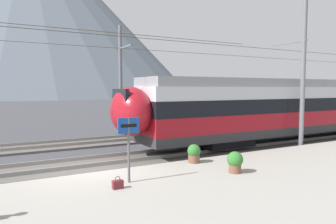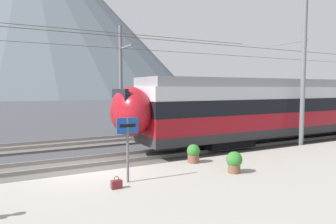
{
  "view_description": "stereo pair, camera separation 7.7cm",
  "coord_description": "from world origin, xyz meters",
  "px_view_note": "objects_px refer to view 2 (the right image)",
  "views": [
    {
      "loc": [
        -2.85,
        -11.45,
        3.32
      ],
      "look_at": [
        5.43,
        3.87,
        1.98
      ],
      "focal_mm": 33.05,
      "sensor_mm": 36.0,
      "label": 1
    },
    {
      "loc": [
        -2.79,
        -11.49,
        3.32
      ],
      "look_at": [
        5.43,
        3.87,
        1.98
      ],
      "focal_mm": 33.05,
      "sensor_mm": 36.0,
      "label": 2
    }
  ],
  "objects_px": {
    "platform_sign": "(127,135)",
    "handbag_near_sign": "(116,184)",
    "potted_plant_platform_edge": "(234,161)",
    "catenary_mast_far_side": "(122,78)",
    "train_near_platform": "(307,106)",
    "potted_plant_by_shelter": "(193,153)",
    "catenary_mast_mid": "(301,70)"
  },
  "relations": [
    {
      "from": "handbag_near_sign",
      "to": "catenary_mast_far_side",
      "type": "bearing_deg",
      "value": 69.51
    },
    {
      "from": "train_near_platform",
      "to": "catenary_mast_mid",
      "type": "height_order",
      "value": "catenary_mast_mid"
    },
    {
      "from": "potted_plant_platform_edge",
      "to": "train_near_platform",
      "type": "bearing_deg",
      "value": 25.65
    },
    {
      "from": "potted_plant_platform_edge",
      "to": "platform_sign",
      "type": "bearing_deg",
      "value": 168.61
    },
    {
      "from": "catenary_mast_mid",
      "to": "catenary_mast_far_side",
      "type": "xyz_separation_m",
      "value": [
        -6.9,
        8.95,
        -0.31
      ]
    },
    {
      "from": "handbag_near_sign",
      "to": "potted_plant_platform_edge",
      "type": "xyz_separation_m",
      "value": [
        4.21,
        -0.31,
        0.29
      ]
    },
    {
      "from": "handbag_near_sign",
      "to": "potted_plant_by_shelter",
      "type": "xyz_separation_m",
      "value": [
        3.76,
        1.63,
        0.27
      ]
    },
    {
      "from": "potted_plant_platform_edge",
      "to": "potted_plant_by_shelter",
      "type": "height_order",
      "value": "potted_plant_platform_edge"
    },
    {
      "from": "catenary_mast_mid",
      "to": "platform_sign",
      "type": "bearing_deg",
      "value": -168.27
    },
    {
      "from": "handbag_near_sign",
      "to": "train_near_platform",
      "type": "bearing_deg",
      "value": 17.55
    },
    {
      "from": "train_near_platform",
      "to": "potted_plant_by_shelter",
      "type": "bearing_deg",
      "value": -164.65
    },
    {
      "from": "potted_plant_platform_edge",
      "to": "catenary_mast_far_side",
      "type": "bearing_deg",
      "value": 89.39
    },
    {
      "from": "catenary_mast_far_side",
      "to": "platform_sign",
      "type": "relative_size",
      "value": 21.18
    },
    {
      "from": "catenary_mast_mid",
      "to": "handbag_near_sign",
      "type": "relative_size",
      "value": 115.22
    },
    {
      "from": "platform_sign",
      "to": "handbag_near_sign",
      "type": "height_order",
      "value": "platform_sign"
    },
    {
      "from": "train_near_platform",
      "to": "potted_plant_by_shelter",
      "type": "distance_m",
      "value": 10.98
    },
    {
      "from": "catenary_mast_far_side",
      "to": "handbag_near_sign",
      "type": "bearing_deg",
      "value": -110.49
    },
    {
      "from": "train_near_platform",
      "to": "potted_plant_platform_edge",
      "type": "relative_size",
      "value": 33.63
    },
    {
      "from": "platform_sign",
      "to": "potted_plant_platform_edge",
      "type": "relative_size",
      "value": 2.7
    },
    {
      "from": "train_near_platform",
      "to": "platform_sign",
      "type": "relative_size",
      "value": 12.44
    },
    {
      "from": "catenary_mast_far_side",
      "to": "train_near_platform",
      "type": "bearing_deg",
      "value": -35.6
    },
    {
      "from": "catenary_mast_mid",
      "to": "platform_sign",
      "type": "distance_m",
      "value": 11.21
    },
    {
      "from": "potted_plant_by_shelter",
      "to": "train_near_platform",
      "type": "bearing_deg",
      "value": 15.35
    },
    {
      "from": "catenary_mast_mid",
      "to": "potted_plant_by_shelter",
      "type": "xyz_separation_m",
      "value": [
        -7.47,
        -1.03,
        -3.57
      ]
    },
    {
      "from": "catenary_mast_far_side",
      "to": "platform_sign",
      "type": "bearing_deg",
      "value": -108.84
    },
    {
      "from": "catenary_mast_far_side",
      "to": "potted_plant_platform_edge",
      "type": "xyz_separation_m",
      "value": [
        -0.13,
        -11.92,
        -3.24
      ]
    },
    {
      "from": "catenary_mast_far_side",
      "to": "platform_sign",
      "type": "height_order",
      "value": "catenary_mast_far_side"
    },
    {
      "from": "potted_plant_by_shelter",
      "to": "handbag_near_sign",
      "type": "bearing_deg",
      "value": -156.59
    },
    {
      "from": "platform_sign",
      "to": "catenary_mast_mid",
      "type": "bearing_deg",
      "value": 11.73
    },
    {
      "from": "platform_sign",
      "to": "potted_plant_by_shelter",
      "type": "xyz_separation_m",
      "value": [
        3.24,
        1.2,
        -1.11
      ]
    },
    {
      "from": "train_near_platform",
      "to": "catenary_mast_mid",
      "type": "xyz_separation_m",
      "value": [
        -3.02,
        -1.85,
        2.1
      ]
    },
    {
      "from": "train_near_platform",
      "to": "handbag_near_sign",
      "type": "bearing_deg",
      "value": -162.45
    }
  ]
}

